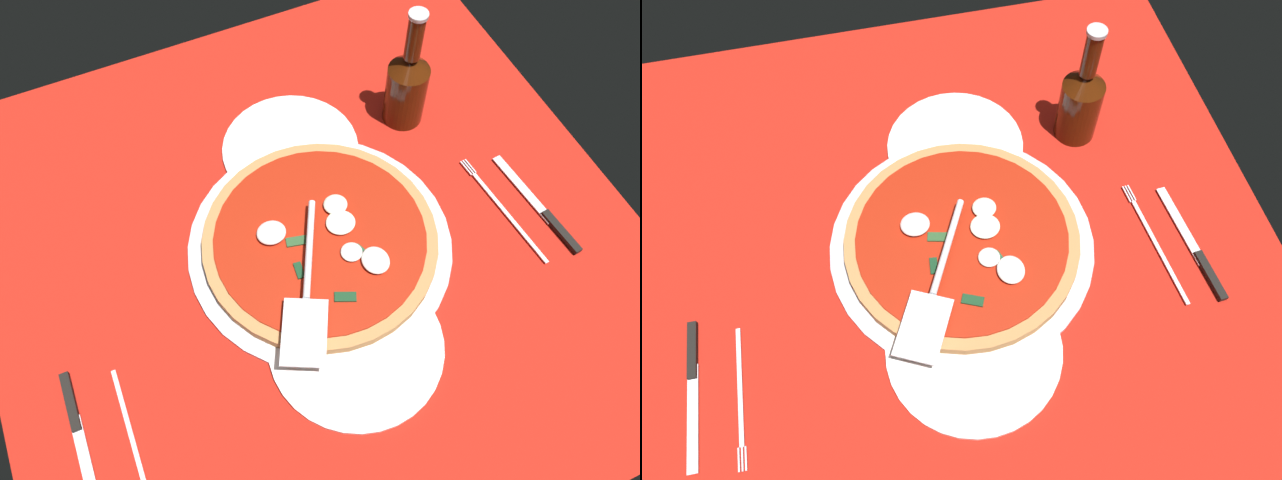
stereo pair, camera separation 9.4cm
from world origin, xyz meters
TOP-DOWN VIEW (x-y plane):
  - ground_plane at (0.00, 0.00)cm, footprint 95.46×95.46cm
  - checker_pattern at (0.00, 0.00)cm, footprint 95.46×95.46cm
  - pizza_pan at (1.40, 0.83)cm, footprint 39.43×39.43cm
  - dinner_plate_left at (-17.04, 3.90)cm, footprint 22.25×22.25cm
  - dinner_plate_right at (17.81, -1.22)cm, footprint 24.27×24.27cm
  - pizza at (1.43, 0.88)cm, footprint 34.82×34.82cm
  - pizza_server at (9.33, -4.77)cm, footprint 24.00×14.53cm
  - place_setting_near at (15.54, -36.00)cm, footprint 21.56×14.01cm
  - place_setting_far at (9.00, 32.00)cm, footprint 21.86×12.71cm
  - beer_bottle at (-15.79, 23.90)cm, footprint 6.74×6.74cm

SIDE VIEW (x-z plane):
  - ground_plane at x=0.00cm, z-range -0.80..0.00cm
  - checker_pattern at x=0.00cm, z-range 0.00..0.10cm
  - place_setting_near at x=15.54cm, z-range -0.25..1.15cm
  - place_setting_far at x=9.00cm, z-range -0.23..1.17cm
  - pizza_pan at x=1.40cm, z-range 0.10..1.09cm
  - dinner_plate_left at x=-17.04cm, z-range 0.10..1.10cm
  - dinner_plate_right at x=17.81cm, z-range 0.10..1.10cm
  - pizza at x=1.43cm, z-range 0.45..3.81cm
  - pizza_server at x=9.33cm, z-range 4.26..5.26cm
  - beer_bottle at x=-15.79cm, z-range -3.12..18.88cm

